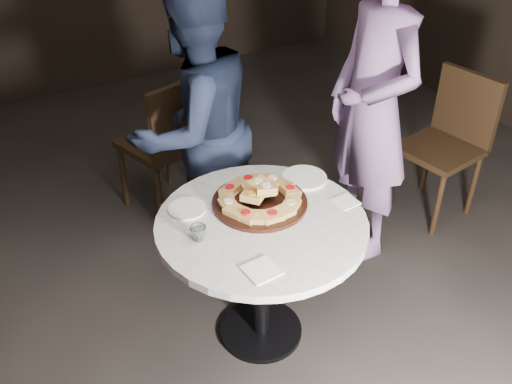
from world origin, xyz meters
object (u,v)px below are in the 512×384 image
diner_teal (373,108)px  table (261,244)px  focaccia_pile (260,196)px  serving_board (260,202)px  chair_far (169,138)px  diner_navy (194,129)px  water_glass (198,233)px  chair_right (450,136)px

diner_teal → table: bearing=-63.5°
focaccia_pile → serving_board: bearing=-105.5°
focaccia_pile → chair_far: chair_far is taller
table → diner_navy: bearing=86.9°
serving_board → water_glass: bearing=-166.2°
focaccia_pile → chair_right: chair_right is taller
serving_board → water_glass: water_glass is taller
chair_far → chair_right: (1.58, -0.88, -0.01)m
serving_board → chair_far: (0.01, 1.13, -0.19)m
serving_board → water_glass: (-0.37, -0.09, 0.02)m
water_glass → chair_right: (1.96, 0.35, -0.22)m
water_glass → chair_far: (0.38, 1.22, -0.21)m
chair_right → diner_navy: size_ratio=0.56×
water_glass → chair_far: bearing=72.9°
chair_right → diner_navy: diner_navy is taller
diner_navy → diner_teal: 1.00m
chair_far → chair_right: 1.81m
diner_teal → water_glass: bearing=-69.5°
table → serving_board: bearing=62.6°
table → diner_navy: diner_navy is taller
table → serving_board: (0.06, 0.12, 0.15)m
serving_board → diner_navy: 0.68m
chair_far → diner_teal: 1.30m
chair_right → diner_teal: (-0.71, -0.01, 0.38)m
chair_far → diner_teal: bearing=118.3°
table → focaccia_pile: (0.06, 0.12, 0.19)m
chair_far → diner_teal: diner_teal is taller
table → focaccia_pile: focaccia_pile is taller
water_glass → diner_teal: size_ratio=0.04×
focaccia_pile → diner_teal: bearing=15.3°
focaccia_pile → diner_navy: size_ratio=0.25×
serving_board → water_glass: size_ratio=6.30×
water_glass → diner_teal: diner_teal is taller
table → diner_navy: size_ratio=0.69×
serving_board → focaccia_pile: (0.00, 0.00, 0.04)m
serving_board → diner_teal: diner_teal is taller
focaccia_pile → diner_teal: diner_teal is taller
water_glass → focaccia_pile: bearing=14.1°
focaccia_pile → chair_right: (1.59, 0.25, -0.24)m
serving_board → chair_right: 1.62m
focaccia_pile → diner_navy: bearing=91.6°
chair_right → diner_teal: bearing=-96.3°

